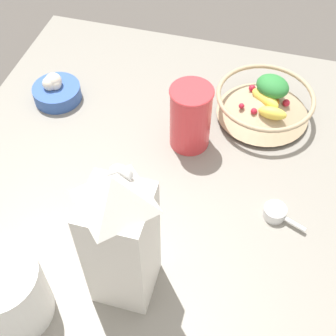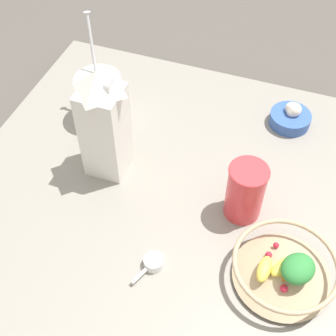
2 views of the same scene
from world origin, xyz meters
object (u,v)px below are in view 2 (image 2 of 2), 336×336
object	(u,v)px
milk_carton	(104,123)
yogurt_tub	(100,96)
garlic_bowl	(291,117)
fruit_bowl	(284,269)
drinking_cup	(245,191)

from	to	relation	value
milk_carton	yogurt_tub	distance (m)	0.20
yogurt_tub	garlic_bowl	xyz separation A→B (m)	(0.14, -0.49, -0.05)
milk_carton	garlic_bowl	bearing A→B (deg)	-52.60
garlic_bowl	milk_carton	bearing A→B (deg)	127.40
fruit_bowl	drinking_cup	size ratio (longest dim) A/B	1.47
milk_carton	fruit_bowl	bearing A→B (deg)	-109.62
fruit_bowl	yogurt_tub	xyz separation A→B (m)	(0.32, 0.55, 0.03)
milk_carton	yogurt_tub	bearing A→B (deg)	30.91
yogurt_tub	drinking_cup	distance (m)	0.47
yogurt_tub	drinking_cup	world-z (taller)	yogurt_tub
milk_carton	yogurt_tub	world-z (taller)	milk_carton
yogurt_tub	garlic_bowl	world-z (taller)	yogurt_tub
milk_carton	yogurt_tub	size ratio (longest dim) A/B	1.04
drinking_cup	fruit_bowl	bearing A→B (deg)	-139.66
drinking_cup	garlic_bowl	size ratio (longest dim) A/B	1.34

